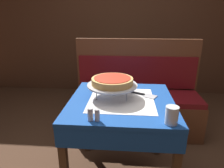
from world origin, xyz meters
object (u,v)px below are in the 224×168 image
Objects in this scene: dining_table_rear at (118,62)px; pepper_shaker at (97,115)px; pizza_pan_stand at (112,85)px; condiment_caddy at (120,53)px; dining_table_front at (121,112)px; booth_bench at (136,105)px; pizza_server at (143,95)px; salt_shaker at (90,114)px; napkin_holder at (122,80)px; water_glass_near at (172,115)px; deep_dish_pizza at (112,81)px.

pepper_shaker reaches higher than dining_table_rear.
condiment_caddy reaches higher than pizza_pan_stand.
pizza_pan_stand is at bearing 146.82° from dining_table_front.
booth_bench reaches higher than pizza_server.
booth_bench is 1.33m from salt_shaker.
pizza_server is at bearing -53.98° from napkin_holder.
booth_bench is at bearing 97.49° from water_glass_near.
napkin_holder is (-0.16, -0.49, 0.48)m from booth_bench.
pizza_pan_stand is 0.32m from napkin_holder.
pepper_shaker is (-0.14, -0.34, 0.14)m from dining_table_front.
napkin_holder reaches higher than dining_table_front.
salt_shaker is 0.72m from napkin_holder.
dining_table_front is at bearing 132.61° from water_glass_near.
booth_bench is (0.27, -0.94, -0.33)m from dining_table_rear.
pizza_pan_stand is 1.70× the size of pizza_server.
salt_shaker is (-0.34, -1.19, 0.48)m from booth_bench.
pizza_server is 2.88× the size of salt_shaker.
booth_bench is at bearing 73.86° from pizza_pan_stand.
booth_bench is 1.30m from water_glass_near.
deep_dish_pizza is 0.56m from water_glass_near.
salt_shaker is (-0.11, -0.39, -0.06)m from pizza_pan_stand.
salt_shaker is at bearing -105.18° from pizza_pan_stand.
water_glass_near is (0.14, -0.45, 0.05)m from pizza_server.
napkin_holder is at bearing 77.43° from pizza_pan_stand.
booth_bench is 3.83× the size of pizza_pan_stand.
condiment_caddy is (-0.01, 1.80, -0.10)m from deep_dish_pizza.
salt_shaker is at bearing 180.00° from pepper_shaker.
salt_shaker is (-0.49, -0.00, -0.02)m from water_glass_near.
napkin_holder is at bearing 77.43° from deep_dish_pizza.
condiment_caddy is at bearing 103.61° from booth_bench.
deep_dish_pizza is 1.39× the size of pizza_server.
pizza_pan_stand reaches higher than pepper_shaker.
pepper_shaker is at bearing -99.16° from pizza_pan_stand.
water_glass_near is at bearing -72.89° from pizza_server.
dining_table_front is 3.45× the size of pizza_server.
pizza_server is 3.04× the size of pepper_shaker.
pizza_pan_stand is 5.16× the size of pepper_shaker.
pizza_server is at bearing -80.33° from dining_table_rear.
napkin_holder is 1.50m from condiment_caddy.
water_glass_near is at bearing -78.72° from dining_table_rear.
water_glass_near reaches higher than salt_shaker.
pepper_shaker is (-0.29, -1.19, 0.47)m from booth_bench.
deep_dish_pizza is (0.00, 0.00, 0.04)m from pizza_pan_stand.
pepper_shaker is (-0.03, -2.13, 0.14)m from dining_table_rear.
condiment_caddy reaches higher than napkin_holder.
dining_table_rear is 1.75m from deep_dish_pizza.
booth_bench is 18.70× the size of salt_shaker.
napkin_holder reaches higher than pepper_shaker.
napkin_holder is (0.07, 0.31, -0.05)m from pizza_pan_stand.
deep_dish_pizza is 0.29m from pizza_server.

